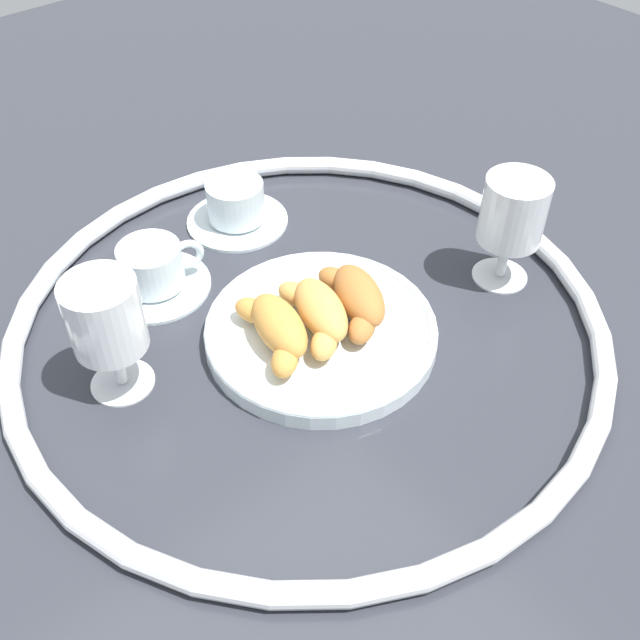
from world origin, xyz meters
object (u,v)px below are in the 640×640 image
Objects in this scene: pastry_plate at (320,331)px; juice_glass_left at (106,321)px; croissant_extra at (277,328)px; croissant_large at (356,297)px; croissant_small at (317,312)px; coffee_cup_far at (153,271)px; juice_glass_right at (513,215)px; coffee_cup_near at (236,206)px.

pastry_plate is 1.87× the size of juice_glass_left.
juice_glass_left reaches higher than croissant_extra.
juice_glass_left reaches higher than croissant_large.
juice_glass_left reaches higher than croissant_small.
pastry_plate is 2.05× the size of croissant_large.
croissant_small is at bearing -112.87° from juice_glass_left.
croissant_large is at bearing -145.64° from coffee_cup_far.
croissant_large is at bearing -100.67° from pastry_plate.
juice_glass_right is (-0.07, -0.29, 0.05)m from croissant_extra.
coffee_cup_far is (0.21, 0.14, -0.02)m from croissant_large.
croissant_small is 0.22m from coffee_cup_far.
croissant_extra is 0.98× the size of coffee_cup_near.
coffee_cup_far is (0.19, 0.04, -0.02)m from croissant_extra.
juice_glass_left is 0.47m from juice_glass_right.
croissant_large reaches higher than coffee_cup_near.
juice_glass_right is (-0.06, -0.24, 0.08)m from pastry_plate.
juice_glass_right is (-0.05, -0.19, 0.05)m from croissant_large.
coffee_cup_near is (0.23, -0.11, -0.02)m from croissant_extra.
coffee_cup_far is at bearing 34.36° from croissant_large.
coffee_cup_far is (0.20, 0.09, -0.02)m from croissant_small.
pastry_plate is 0.06m from croissant_extra.
croissant_large is 0.94× the size of coffee_cup_near.
juice_glass_left is at bearing 71.75° from juice_glass_right.
croissant_extra is 0.31m from juice_glass_right.
croissant_small reaches higher than pastry_plate.
coffee_cup_near and coffee_cup_far have the same top height.
coffee_cup_far is at bearing 106.38° from coffee_cup_near.
coffee_cup_far reaches higher than pastry_plate.
pastry_plate is 0.06m from croissant_large.
croissant_small reaches higher than coffee_cup_near.
juice_glass_left reaches higher than coffee_cup_near.
juice_glass_right is (-0.15, -0.44, 0.00)m from juice_glass_left.
croissant_extra is at bearing 78.50° from pastry_plate.
coffee_cup_near is 0.97× the size of juice_glass_right.
croissant_extra is 0.98× the size of coffee_cup_far.
coffee_cup_near is at bearing -14.48° from croissant_small.
croissant_large is 0.10m from croissant_extra.
croissant_large reaches higher than coffee_cup_far.
juice_glass_left is (0.08, 0.15, 0.05)m from croissant_extra.
juice_glass_right is (-0.30, -0.18, 0.07)m from coffee_cup_near.
coffee_cup_near is 0.97× the size of juice_glass_left.
croissant_small is at bearing 75.76° from juice_glass_right.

